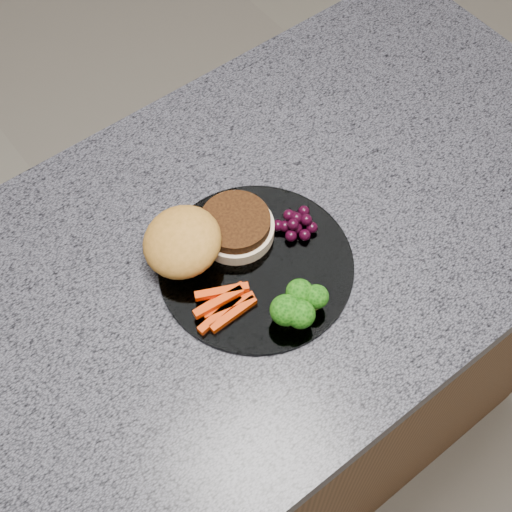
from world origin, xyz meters
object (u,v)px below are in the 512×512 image
(island_cabinet, at_px, (243,382))
(plate, at_px, (256,265))
(burger, at_px, (202,238))
(grape_bunch, at_px, (296,223))

(island_cabinet, bearing_deg, plate, -78.92)
(burger, distance_m, grape_bunch, 0.13)
(island_cabinet, distance_m, plate, 0.47)
(plate, relative_size, burger, 1.35)
(plate, bearing_deg, grape_bunch, 8.49)
(burger, bearing_deg, grape_bunch, -17.12)
(island_cabinet, xyz_separation_m, grape_bunch, (0.08, -0.02, 0.49))
(plate, bearing_deg, burger, 122.99)
(island_cabinet, bearing_deg, burger, 137.50)
(island_cabinet, relative_size, plate, 4.62)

